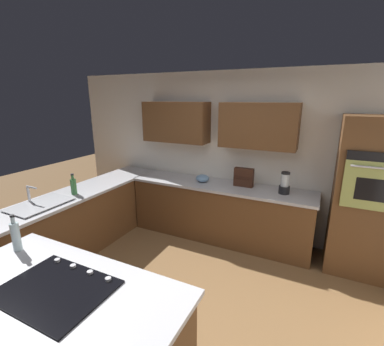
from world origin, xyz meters
name	(u,v)px	position (x,y,z in m)	size (l,w,h in m)	color
ground_plane	(170,310)	(0.00, 0.00, 0.00)	(14.00, 14.00, 0.00)	brown
wall_back	(230,148)	(0.07, -2.05, 1.42)	(6.00, 0.44, 2.60)	white
lower_cabinets_back	(219,213)	(0.10, -1.72, 0.43)	(2.80, 0.60, 0.86)	brown
countertop_back	(220,186)	(0.10, -1.72, 0.88)	(2.84, 0.64, 0.04)	#B2B2B7
lower_cabinets_side	(83,221)	(1.82, -0.55, 0.43)	(0.60, 2.90, 0.86)	brown
countertop_side	(79,192)	(1.82, -0.55, 0.88)	(0.64, 2.94, 0.04)	#B2B2B7
island_base	(64,343)	(0.30, 1.03, 0.43)	(1.79, 0.85, 0.86)	brown
island_top	(56,292)	(0.30, 1.03, 0.88)	(1.87, 0.93, 0.04)	#B2B2B7
wall_oven	(369,198)	(-1.85, -1.72, 1.01)	(0.80, 0.66, 2.00)	brown
sink_unit	(40,204)	(1.83, 0.06, 0.92)	(0.46, 0.70, 0.23)	#515456
cooktop	(56,289)	(0.30, 1.03, 0.91)	(0.76, 0.56, 0.03)	black
blender	(285,184)	(-0.85, -1.73, 1.03)	(0.15, 0.15, 0.31)	black
mixing_bowl	(202,178)	(0.40, -1.73, 0.96)	(0.21, 0.21, 0.12)	#668CB2
spice_rack	(244,177)	(-0.25, -1.80, 1.04)	(0.29, 0.11, 0.28)	#381E14
dish_soap_bottle	(74,186)	(1.77, -0.42, 1.02)	(0.08, 0.08, 0.30)	#336B38
oil_bottle	(16,236)	(1.04, 0.82, 1.04)	(0.07, 0.07, 0.34)	silver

